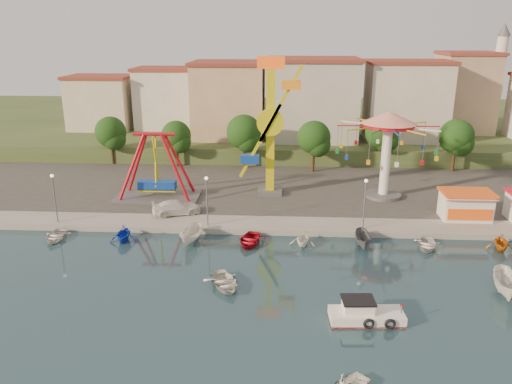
# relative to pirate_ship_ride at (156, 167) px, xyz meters

# --- Properties ---
(ground) EXTENTS (200.00, 200.00, 0.00)m
(ground) POSITION_rel_pirate_ship_ride_xyz_m (15.36, -21.56, -4.39)
(ground) COLOR #162D3D
(ground) RESTS_ON ground
(quay_deck) EXTENTS (200.00, 100.00, 0.60)m
(quay_deck) POSITION_rel_pirate_ship_ride_xyz_m (15.36, 40.44, -4.09)
(quay_deck) COLOR #9E998E
(quay_deck) RESTS_ON ground
(asphalt_pad) EXTENTS (90.00, 28.00, 0.01)m
(asphalt_pad) POSITION_rel_pirate_ship_ride_xyz_m (15.36, 8.44, -3.79)
(asphalt_pad) COLOR #4C4944
(asphalt_pad) RESTS_ON quay_deck
(hill_terrace) EXTENTS (200.00, 60.00, 3.00)m
(hill_terrace) POSITION_rel_pirate_ship_ride_xyz_m (15.36, 45.44, -2.89)
(hill_terrace) COLOR #384C26
(hill_terrace) RESTS_ON ground
(pirate_ship_ride) EXTENTS (10.00, 5.00, 8.00)m
(pirate_ship_ride) POSITION_rel_pirate_ship_ride_xyz_m (0.00, 0.00, 0.00)
(pirate_ship_ride) COLOR #59595E
(pirate_ship_ride) RESTS_ON quay_deck
(kamikaze_tower) EXTENTS (5.32, 3.10, 16.50)m
(kamikaze_tower) POSITION_rel_pirate_ship_ride_xyz_m (13.75, 2.22, 4.15)
(kamikaze_tower) COLOR #59595E
(kamikaze_tower) RESTS_ON quay_deck
(wave_swinger) EXTENTS (11.60, 11.60, 10.40)m
(wave_swinger) POSITION_rel_pirate_ship_ride_xyz_m (27.29, 1.88, 3.80)
(wave_swinger) COLOR #59595E
(wave_swinger) RESTS_ON quay_deck
(booth_left) EXTENTS (5.40, 3.78, 3.08)m
(booth_left) POSITION_rel_pirate_ship_ride_xyz_m (34.68, -5.07, -2.23)
(booth_left) COLOR white
(booth_left) RESTS_ON quay_deck
(lamp_post_0) EXTENTS (0.14, 0.14, 5.00)m
(lamp_post_0) POSITION_rel_pirate_ship_ride_xyz_m (-8.64, -8.56, -1.29)
(lamp_post_0) COLOR #59595E
(lamp_post_0) RESTS_ON quay_deck
(lamp_post_1) EXTENTS (0.14, 0.14, 5.00)m
(lamp_post_1) POSITION_rel_pirate_ship_ride_xyz_m (7.36, -8.56, -1.29)
(lamp_post_1) COLOR #59595E
(lamp_post_1) RESTS_ON quay_deck
(lamp_post_2) EXTENTS (0.14, 0.14, 5.00)m
(lamp_post_2) POSITION_rel_pirate_ship_ride_xyz_m (23.36, -8.56, -1.29)
(lamp_post_2) COLOR #59595E
(lamp_post_2) RESTS_ON quay_deck
(tree_0) EXTENTS (4.60, 4.60, 7.19)m
(tree_0) POSITION_rel_pirate_ship_ride_xyz_m (-10.64, 15.42, 1.08)
(tree_0) COLOR #382314
(tree_0) RESTS_ON quay_deck
(tree_1) EXTENTS (4.35, 4.35, 6.80)m
(tree_1) POSITION_rel_pirate_ship_ride_xyz_m (-0.64, 14.68, 0.81)
(tree_1) COLOR #382314
(tree_1) RESTS_ON quay_deck
(tree_2) EXTENTS (5.02, 5.02, 7.85)m
(tree_2) POSITION_rel_pirate_ship_ride_xyz_m (9.36, 14.25, 1.52)
(tree_2) COLOR #382314
(tree_2) RESTS_ON quay_deck
(tree_3) EXTENTS (4.68, 4.68, 7.32)m
(tree_3) POSITION_rel_pirate_ship_ride_xyz_m (19.36, 12.81, 1.16)
(tree_3) COLOR #382314
(tree_3) RESTS_ON quay_deck
(tree_4) EXTENTS (4.86, 4.86, 7.60)m
(tree_4) POSITION_rel_pirate_ship_ride_xyz_m (29.36, 15.80, 1.35)
(tree_4) COLOR #382314
(tree_4) RESTS_ON quay_deck
(tree_5) EXTENTS (4.83, 4.83, 7.54)m
(tree_5) POSITION_rel_pirate_ship_ride_xyz_m (39.36, 13.98, 1.31)
(tree_5) COLOR #382314
(tree_5) RESTS_ON quay_deck
(building_0) EXTENTS (9.26, 9.53, 11.87)m
(building_0) POSITION_rel_pirate_ship_ride_xyz_m (-18.01, 24.51, 4.54)
(building_0) COLOR beige
(building_0) RESTS_ON hill_terrace
(building_1) EXTENTS (12.33, 9.01, 8.63)m
(building_1) POSITION_rel_pirate_ship_ride_xyz_m (-5.97, 29.83, 2.92)
(building_1) COLOR silver
(building_1) RESTS_ON hill_terrace
(building_2) EXTENTS (11.95, 9.28, 11.23)m
(building_2) POSITION_rel_pirate_ship_ride_xyz_m (7.17, 30.40, 4.22)
(building_2) COLOR tan
(building_2) RESTS_ON hill_terrace
(building_3) EXTENTS (12.59, 10.50, 9.20)m
(building_3) POSITION_rel_pirate_ship_ride_xyz_m (20.96, 27.24, 3.20)
(building_3) COLOR beige
(building_3) RESTS_ON hill_terrace
(building_4) EXTENTS (10.75, 9.23, 9.24)m
(building_4) POSITION_rel_pirate_ship_ride_xyz_m (34.43, 30.65, 3.22)
(building_4) COLOR beige
(building_4) RESTS_ON hill_terrace
(building_5) EXTENTS (12.77, 10.96, 11.21)m
(building_5) POSITION_rel_pirate_ship_ride_xyz_m (47.73, 28.77, 4.21)
(building_5) COLOR tan
(building_5) RESTS_ON hill_terrace
(minaret) EXTENTS (2.80, 2.80, 18.00)m
(minaret) POSITION_rel_pirate_ship_ride_xyz_m (51.36, 32.44, 8.15)
(minaret) COLOR silver
(minaret) RESTS_ON hill_terrace
(cabin_motorboat) EXTENTS (5.40, 2.35, 1.86)m
(cabin_motorboat) POSITION_rel_pirate_ship_ride_xyz_m (21.11, -24.85, -3.90)
(cabin_motorboat) COLOR white
(cabin_motorboat) RESTS_ON ground
(rowboat_a) EXTENTS (4.37, 4.94, 0.85)m
(rowboat_a) POSITION_rel_pirate_ship_ride_xyz_m (10.48, -20.37, -3.97)
(rowboat_a) COLOR silver
(rowboat_a) RESTS_ON ground
(skiff) EXTENTS (2.74, 4.92, 1.80)m
(skiff) POSITION_rel_pirate_ship_ride_xyz_m (32.81, -20.44, -3.50)
(skiff) COLOR white
(skiff) RESTS_ON ground
(van) EXTENTS (5.69, 3.81, 1.53)m
(van) POSITION_rel_pirate_ship_ride_xyz_m (3.45, -5.49, -3.03)
(van) COLOR silver
(van) RESTS_ON quay_deck
(moored_boat_0) EXTENTS (2.91, 3.79, 0.73)m
(moored_boat_0) POSITION_rel_pirate_ship_ride_xyz_m (-7.54, -11.76, -4.03)
(moored_boat_0) COLOR silver
(moored_boat_0) RESTS_ON ground
(moored_boat_1) EXTENTS (2.93, 3.31, 1.63)m
(moored_boat_1) POSITION_rel_pirate_ship_ride_xyz_m (-0.57, -11.76, -3.58)
(moored_boat_1) COLOR #1638C2
(moored_boat_1) RESTS_ON ground
(moored_boat_2) EXTENTS (2.35, 4.45, 1.63)m
(moored_boat_2) POSITION_rel_pirate_ship_ride_xyz_m (6.22, -11.76, -3.58)
(moored_boat_2) COLOR silver
(moored_boat_2) RESTS_ON ground
(moored_boat_3) EXTENTS (3.44, 4.38, 0.82)m
(moored_boat_3) POSITION_rel_pirate_ship_ride_xyz_m (11.93, -11.76, -3.98)
(moored_boat_3) COLOR #AF0E1C
(moored_boat_3) RESTS_ON ground
(moored_boat_4) EXTENTS (2.99, 3.30, 1.52)m
(moored_boat_4) POSITION_rel_pirate_ship_ride_xyz_m (17.13, -11.76, -3.63)
(moored_boat_4) COLOR white
(moored_boat_4) RESTS_ON ground
(moored_boat_5) EXTENTS (1.57, 3.83, 1.46)m
(moored_boat_5) POSITION_rel_pirate_ship_ride_xyz_m (22.91, -11.76, -3.66)
(moored_boat_5) COLOR #59595E
(moored_boat_5) RESTS_ON ground
(moored_boat_6) EXTENTS (3.45, 4.12, 0.73)m
(moored_boat_6) POSITION_rel_pirate_ship_ride_xyz_m (28.99, -11.76, -4.03)
(moored_boat_6) COLOR silver
(moored_boat_6) RESTS_ON ground
(moored_boat_7) EXTENTS (3.29, 3.58, 1.58)m
(moored_boat_7) POSITION_rel_pirate_ship_ride_xyz_m (35.91, -11.76, -3.60)
(moored_boat_7) COLOR #CA6711
(moored_boat_7) RESTS_ON ground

